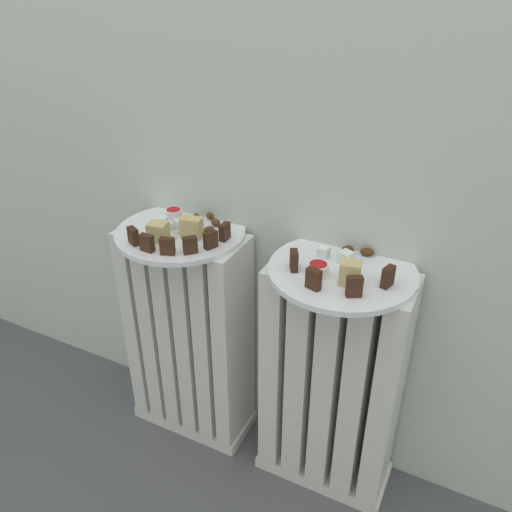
# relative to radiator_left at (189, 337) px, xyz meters

# --- Properties ---
(radiator_left) EXTENTS (0.32, 0.14, 0.59)m
(radiator_left) POSITION_rel_radiator_left_xyz_m (0.00, 0.00, 0.00)
(radiator_left) COLOR silver
(radiator_left) RESTS_ON ground_plane
(radiator_right) EXTENTS (0.32, 0.14, 0.59)m
(radiator_right) POSITION_rel_radiator_left_xyz_m (0.38, 0.00, 0.00)
(radiator_right) COLOR silver
(radiator_right) RESTS_ON ground_plane
(plate_left) EXTENTS (0.30, 0.30, 0.01)m
(plate_left) POSITION_rel_radiator_left_xyz_m (-0.00, 0.00, 0.30)
(plate_left) COLOR white
(plate_left) RESTS_ON radiator_left
(plate_right) EXTENTS (0.30, 0.30, 0.01)m
(plate_right) POSITION_rel_radiator_left_xyz_m (0.38, 0.00, 0.30)
(plate_right) COLOR white
(plate_right) RESTS_ON radiator_right
(dark_cake_slice_left_0) EXTENTS (0.03, 0.03, 0.04)m
(dark_cake_slice_left_0) POSITION_rel_radiator_left_xyz_m (-0.05, -0.10, 0.33)
(dark_cake_slice_left_0) COLOR #382114
(dark_cake_slice_left_0) RESTS_ON plate_left
(dark_cake_slice_left_1) EXTENTS (0.03, 0.02, 0.04)m
(dark_cake_slice_left_1) POSITION_rel_radiator_left_xyz_m (-0.01, -0.11, 0.33)
(dark_cake_slice_left_1) COLOR #382114
(dark_cake_slice_left_1) RESTS_ON plate_left
(dark_cake_slice_left_2) EXTENTS (0.03, 0.02, 0.04)m
(dark_cake_slice_left_2) POSITION_rel_radiator_left_xyz_m (0.04, -0.11, 0.33)
(dark_cake_slice_left_2) COLOR #382114
(dark_cake_slice_left_2) RESTS_ON plate_left
(dark_cake_slice_left_3) EXTENTS (0.03, 0.03, 0.04)m
(dark_cake_slice_left_3) POSITION_rel_radiator_left_xyz_m (0.08, -0.08, 0.33)
(dark_cake_slice_left_3) COLOR #382114
(dark_cake_slice_left_3) RESTS_ON plate_left
(dark_cake_slice_left_4) EXTENTS (0.02, 0.03, 0.04)m
(dark_cake_slice_left_4) POSITION_rel_radiator_left_xyz_m (0.11, -0.04, 0.33)
(dark_cake_slice_left_4) COLOR #382114
(dark_cake_slice_left_4) RESTS_ON plate_left
(dark_cake_slice_left_5) EXTENTS (0.02, 0.03, 0.04)m
(dark_cake_slice_left_5) POSITION_rel_radiator_left_xyz_m (0.11, 0.00, 0.33)
(dark_cake_slice_left_5) COLOR #382114
(dark_cake_slice_left_5) RESTS_ON plate_left
(marble_cake_slice_left_0) EXTENTS (0.05, 0.04, 0.05)m
(marble_cake_slice_left_0) POSITION_rel_radiator_left_xyz_m (0.04, -0.02, 0.33)
(marble_cake_slice_left_0) COLOR tan
(marble_cake_slice_left_0) RESTS_ON plate_left
(marble_cake_slice_left_1) EXTENTS (0.05, 0.04, 0.04)m
(marble_cake_slice_left_1) POSITION_rel_radiator_left_xyz_m (-0.01, -0.06, 0.33)
(marble_cake_slice_left_1) COLOR tan
(marble_cake_slice_left_1) RESTS_ON plate_left
(turkish_delight_left_0) EXTENTS (0.02, 0.02, 0.02)m
(turkish_delight_left_0) POSITION_rel_radiator_left_xyz_m (-0.05, 0.00, 0.32)
(turkish_delight_left_0) COLOR white
(turkish_delight_left_0) RESTS_ON plate_left
(turkish_delight_left_1) EXTENTS (0.03, 0.03, 0.02)m
(turkish_delight_left_1) POSITION_rel_radiator_left_xyz_m (-0.00, 0.00, 0.32)
(turkish_delight_left_1) COLOR white
(turkish_delight_left_1) RESTS_ON plate_left
(turkish_delight_left_2) EXTENTS (0.03, 0.03, 0.02)m
(turkish_delight_left_2) POSITION_rel_radiator_left_xyz_m (-0.02, -0.01, 0.32)
(turkish_delight_left_2) COLOR white
(turkish_delight_left_2) RESTS_ON plate_left
(medjool_date_left_0) EXTENTS (0.03, 0.03, 0.02)m
(medjool_date_left_0) POSITION_rel_radiator_left_xyz_m (0.03, 0.08, 0.32)
(medjool_date_left_0) COLOR #4C2814
(medjool_date_left_0) RESTS_ON plate_left
(medjool_date_left_1) EXTENTS (0.03, 0.03, 0.02)m
(medjool_date_left_1) POSITION_rel_radiator_left_xyz_m (0.01, 0.06, 0.32)
(medjool_date_left_1) COLOR #4C2814
(medjool_date_left_1) RESTS_ON plate_left
(medjool_date_left_2) EXTENTS (0.03, 0.03, 0.01)m
(medjool_date_left_2) POSITION_rel_radiator_left_xyz_m (0.06, 0.02, 0.32)
(medjool_date_left_2) COLOR #4C2814
(medjool_date_left_2) RESTS_ON plate_left
(medjool_date_left_3) EXTENTS (0.03, 0.03, 0.02)m
(medjool_date_left_3) POSITION_rel_radiator_left_xyz_m (0.06, 0.06, 0.32)
(medjool_date_left_3) COLOR #4C2814
(medjool_date_left_3) RESTS_ON plate_left
(jam_bowl_left) EXTENTS (0.04, 0.04, 0.03)m
(jam_bowl_left) POSITION_rel_radiator_left_xyz_m (-0.04, 0.04, 0.32)
(jam_bowl_left) COLOR white
(jam_bowl_left) RESTS_ON plate_left
(dark_cake_slice_right_0) EXTENTS (0.03, 0.03, 0.04)m
(dark_cake_slice_right_0) POSITION_rel_radiator_left_xyz_m (0.30, -0.05, 0.33)
(dark_cake_slice_right_0) COLOR #382114
(dark_cake_slice_right_0) RESTS_ON plate_right
(dark_cake_slice_right_1) EXTENTS (0.03, 0.02, 0.04)m
(dark_cake_slice_right_1) POSITION_rel_radiator_left_xyz_m (0.36, -0.09, 0.33)
(dark_cake_slice_right_1) COLOR #382114
(dark_cake_slice_right_1) RESTS_ON plate_right
(dark_cake_slice_right_2) EXTENTS (0.03, 0.03, 0.04)m
(dark_cake_slice_right_2) POSITION_rel_radiator_left_xyz_m (0.43, -0.08, 0.33)
(dark_cake_slice_right_2) COLOR #382114
(dark_cake_slice_right_2) RESTS_ON plate_right
(dark_cake_slice_right_3) EXTENTS (0.02, 0.03, 0.04)m
(dark_cake_slice_right_3) POSITION_rel_radiator_left_xyz_m (0.48, -0.02, 0.33)
(dark_cake_slice_right_3) COLOR #382114
(dark_cake_slice_right_3) RESTS_ON plate_right
(marble_cake_slice_right_0) EXTENTS (0.04, 0.04, 0.05)m
(marble_cake_slice_right_0) POSITION_rel_radiator_left_xyz_m (0.41, -0.05, 0.33)
(marble_cake_slice_right_0) COLOR tan
(marble_cake_slice_right_0) RESTS_ON plate_right
(turkish_delight_right_0) EXTENTS (0.03, 0.03, 0.02)m
(turkish_delight_right_0) POSITION_rel_radiator_left_xyz_m (0.40, -0.00, 0.32)
(turkish_delight_right_0) COLOR white
(turkish_delight_right_0) RESTS_ON plate_right
(turkish_delight_right_1) EXTENTS (0.03, 0.03, 0.03)m
(turkish_delight_right_1) POSITION_rel_radiator_left_xyz_m (0.38, 0.02, 0.32)
(turkish_delight_right_1) COLOR white
(turkish_delight_right_1) RESTS_ON plate_right
(turkish_delight_right_2) EXTENTS (0.02, 0.02, 0.02)m
(turkish_delight_right_2) POSITION_rel_radiator_left_xyz_m (0.33, 0.03, 0.32)
(turkish_delight_right_2) COLOR white
(turkish_delight_right_2) RESTS_ON plate_right
(medjool_date_right_0) EXTENTS (0.03, 0.03, 0.02)m
(medjool_date_right_0) POSITION_rel_radiator_left_xyz_m (0.37, 0.06, 0.32)
(medjool_date_right_0) COLOR #4C2814
(medjool_date_right_0) RESTS_ON plate_right
(medjool_date_right_1) EXTENTS (0.03, 0.02, 0.02)m
(medjool_date_right_1) POSITION_rel_radiator_left_xyz_m (0.41, 0.07, 0.32)
(medjool_date_right_1) COLOR #4C2814
(medjool_date_right_1) RESTS_ON plate_right
(jam_bowl_right) EXTENTS (0.04, 0.04, 0.02)m
(jam_bowl_right) POSITION_rel_radiator_left_xyz_m (0.35, -0.04, 0.32)
(jam_bowl_right) COLOR white
(jam_bowl_right) RESTS_ON plate_right
(fork) EXTENTS (0.05, 0.10, 0.00)m
(fork) POSITION_rel_radiator_left_xyz_m (0.01, -0.04, 0.31)
(fork) COLOR silver
(fork) RESTS_ON plate_left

